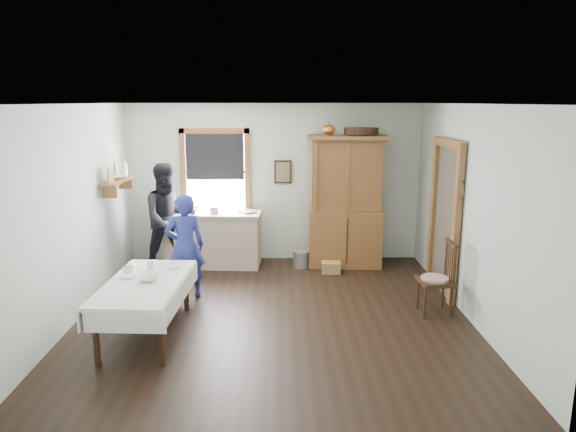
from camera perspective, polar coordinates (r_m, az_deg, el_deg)
The scene contains 20 objects.
room at distance 6.40m, azimuth -1.72°, elevation 0.17°, with size 5.01×5.01×2.70m.
window at distance 8.84m, azimuth -8.07°, elevation 5.35°, with size 1.18×0.07×1.48m.
doorway at distance 7.65m, azimuth 17.09°, elevation 0.24°, with size 0.09×1.14×2.22m.
wall_shelf at distance 8.24m, azimuth -18.36°, elevation 3.92°, with size 0.24×1.00×0.44m.
framed_picture at distance 8.79m, azimuth -0.57°, elevation 4.92°, with size 0.30×0.04×0.40m, color black.
rug_beater at distance 7.04m, azimuth 18.71°, elevation 3.71°, with size 0.27×0.27×0.01m, color black.
work_counter at distance 8.73m, azimuth -8.32°, elevation -2.55°, with size 1.62×0.61×0.93m, color tan.
china_hutch at distance 8.60m, azimuth 6.45°, elevation 1.60°, with size 1.29×0.61×2.19m, color brown.
dining_table at distance 6.38m, azimuth -15.48°, elevation -9.86°, with size 0.89×1.69×0.68m, color white.
spindle_chair at distance 6.97m, azimuth 16.08°, elevation -6.61°, with size 0.45×0.45×0.99m, color black.
pail at distance 8.64m, azimuth 1.47°, elevation -4.81°, with size 0.26×0.26×0.28m, color #A3A6AB.
wicker_basket at distance 8.40m, azimuth 4.80°, elevation -5.72°, with size 0.30×0.21×0.18m, color #A07248.
woman_blue at distance 7.32m, azimuth -11.33°, elevation -3.77°, with size 0.51×0.33×1.39m, color navy.
figure_dark at distance 8.46m, azimuth -13.07°, elevation -0.71°, with size 0.80×0.62×1.65m, color black.
table_cup_a at distance 6.56m, azimuth -17.34°, elevation -5.76°, with size 0.13×0.13×0.10m, color white.
table_cup_b at distance 6.68m, azimuth -15.06°, elevation -5.32°, with size 0.10×0.10×0.09m, color white.
table_bowl at distance 6.26m, azimuth -15.28°, elevation -6.73°, with size 0.23×0.23×0.06m, color white.
counter_book at distance 8.49m, azimuth -5.21°, elevation 0.39°, with size 0.18×0.24×0.02m, color brown.
counter_bowl at distance 8.81m, azimuth -10.45°, elevation 0.81°, with size 0.19×0.19×0.06m, color white.
shelf_bowl at distance 8.25m, azimuth -18.34°, elevation 4.10°, with size 0.22×0.22×0.05m, color white.
Camera 1 is at (0.08, -6.25, 2.73)m, focal length 32.00 mm.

